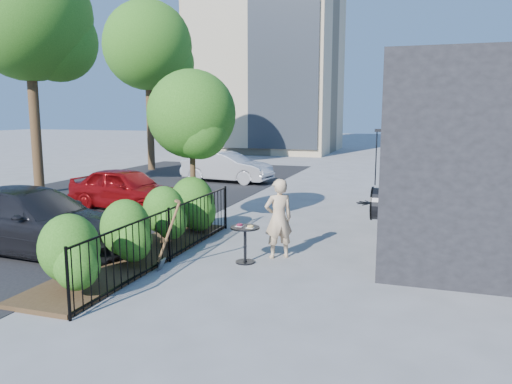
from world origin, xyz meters
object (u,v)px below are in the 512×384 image
(shovel, at_px, (167,239))
(car_silver, at_px, (227,167))
(patio_tree, at_px, (193,120))
(cafe_table, at_px, (245,238))
(car_red, at_px, (126,189))
(street_tree_far, at_px, (148,51))
(woman, at_px, (279,219))
(street_tree_near, at_px, (29,25))
(car_darkgrey, at_px, (32,220))

(shovel, xyz_separation_m, car_silver, (-3.37, 11.51, 0.02))
(patio_tree, relative_size, shovel, 2.81)
(cafe_table, distance_m, shovel, 1.53)
(shovel, distance_m, car_red, 6.39)
(street_tree_far, relative_size, woman, 5.07)
(street_tree_near, xyz_separation_m, shovel, (8.68, -6.49, -5.30))
(car_red, distance_m, car_darkgrey, 4.67)
(cafe_table, bearing_deg, car_darkgrey, -172.15)
(patio_tree, height_order, street_tree_far, street_tree_far)
(car_silver, distance_m, car_darkgrey, 11.20)
(shovel, bearing_deg, car_silver, 106.30)
(patio_tree, bearing_deg, woman, -33.49)
(street_tree_far, relative_size, shovel, 5.90)
(car_red, height_order, car_darkgrey, car_darkgrey)
(woman, bearing_deg, shovel, 5.79)
(patio_tree, distance_m, car_red, 4.08)
(street_tree_near, bearing_deg, car_darkgrey, -49.43)
(car_silver, bearing_deg, street_tree_far, 66.75)
(patio_tree, distance_m, cafe_table, 3.92)
(car_red, bearing_deg, street_tree_near, 80.61)
(woman, bearing_deg, street_tree_near, -60.80)
(patio_tree, height_order, woman, patio_tree)
(woman, relative_size, shovel, 1.16)
(street_tree_near, distance_m, car_red, 7.19)
(street_tree_far, height_order, shovel, street_tree_far)
(patio_tree, relative_size, car_red, 1.05)
(cafe_table, bearing_deg, patio_tree, 132.94)
(street_tree_near, height_order, car_silver, street_tree_near)
(cafe_table, height_order, woman, woman)
(street_tree_far, xyz_separation_m, car_red, (4.63, -9.55, -5.28))
(cafe_table, xyz_separation_m, woman, (0.52, 0.56, 0.31))
(street_tree_far, bearing_deg, car_darkgrey, -69.54)
(shovel, distance_m, car_darkgrey, 3.40)
(cafe_table, bearing_deg, shovel, -141.88)
(street_tree_near, relative_size, cafe_table, 10.68)
(street_tree_far, distance_m, car_red, 11.85)
(street_tree_far, xyz_separation_m, cafe_table, (9.88, -13.55, -5.41))
(street_tree_near, distance_m, street_tree_far, 8.00)
(cafe_table, relative_size, car_red, 0.21)
(cafe_table, bearing_deg, woman, 46.70)
(car_red, bearing_deg, cafe_table, -118.06)
(patio_tree, height_order, car_darkgrey, patio_tree)
(shovel, relative_size, car_red, 0.37)
(woman, distance_m, car_red, 6.73)
(patio_tree, height_order, cafe_table, patio_tree)
(woman, height_order, shovel, woman)
(patio_tree, distance_m, street_tree_far, 13.95)
(cafe_table, xyz_separation_m, car_red, (-5.26, 3.99, 0.14))
(patio_tree, bearing_deg, car_silver, 106.19)
(woman, relative_size, car_red, 0.43)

